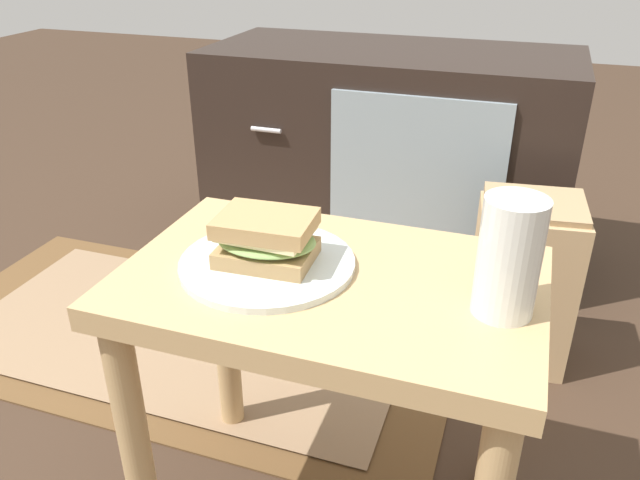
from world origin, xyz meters
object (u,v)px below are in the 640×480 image
object	(u,v)px
tv_cabinet	(388,156)
beer_glass	(509,260)
sandwich_front	(266,238)
paper_bag	(522,284)
plate	(267,263)

from	to	relation	value
tv_cabinet	beer_glass	size ratio (longest dim) A/B	6.49
sandwich_front	beer_glass	world-z (taller)	beer_glass
sandwich_front	paper_bag	size ratio (longest dim) A/B	0.36
plate	sandwich_front	size ratio (longest dim) A/B	1.71
sandwich_front	paper_bag	distance (m)	0.72
sandwich_front	paper_bag	bearing A→B (deg)	57.62
sandwich_front	beer_glass	xyz separation A→B (m)	(0.31, -0.01, 0.03)
sandwich_front	plate	bearing A→B (deg)	20.56
tv_cabinet	beer_glass	xyz separation A→B (m)	(0.36, -0.96, 0.24)
tv_cabinet	beer_glass	distance (m)	1.06
beer_glass	tv_cabinet	bearing A→B (deg)	110.65
beer_glass	plate	bearing A→B (deg)	178.34
plate	sandwich_front	xyz separation A→B (m)	(-0.00, -0.00, 0.04)
tv_cabinet	sandwich_front	bearing A→B (deg)	-86.87
beer_glass	paper_bag	world-z (taller)	beer_glass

